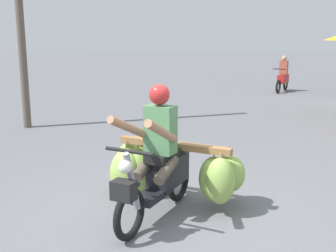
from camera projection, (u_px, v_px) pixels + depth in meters
ground_plane at (173, 225)px, 4.73m from camera, size 120.00×120.00×0.00m
motorbike_main_loaded at (162, 168)px, 5.21m from camera, size 1.92×1.94×1.58m
motorbike_distant_ahead_left at (283, 77)px, 16.26m from camera, size 0.77×1.53×1.40m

